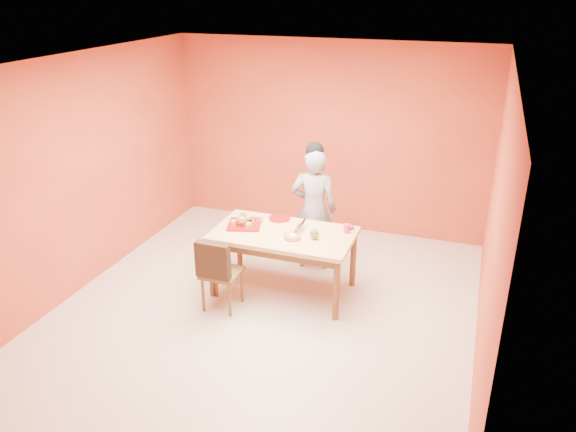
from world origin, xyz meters
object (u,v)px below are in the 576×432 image
(red_dinner_plate, at_px, (279,218))
(checker_tin, at_px, (349,227))
(dining_chair, at_px, (221,271))
(sponge_cake, at_px, (292,237))
(magenta_glass, at_px, (347,228))
(person, at_px, (314,209))
(pastry_platter, at_px, (245,224))
(egg_ornament, at_px, (315,234))
(dining_table, at_px, (283,240))

(red_dinner_plate, xyz_separation_m, checker_tin, (0.86, 0.00, 0.01))
(checker_tin, bearing_deg, dining_chair, -142.35)
(sponge_cake, height_order, checker_tin, sponge_cake)
(magenta_glass, bearing_deg, dining_chair, -146.04)
(person, relative_size, red_dinner_plate, 5.95)
(person, height_order, pastry_platter, person)
(person, xyz_separation_m, magenta_glass, (0.54, -0.49, 0.03))
(pastry_platter, bearing_deg, checker_tin, 15.09)
(sponge_cake, xyz_separation_m, egg_ornament, (0.23, 0.09, 0.03))
(pastry_platter, relative_size, checker_tin, 3.46)
(dining_table, height_order, sponge_cake, sponge_cake)
(egg_ornament, bearing_deg, dining_table, 151.40)
(pastry_platter, relative_size, red_dinner_plate, 1.44)
(dining_chair, bearing_deg, magenta_glass, 34.31)
(sponge_cake, bearing_deg, dining_chair, -148.33)
(magenta_glass, bearing_deg, egg_ornament, -134.86)
(red_dinner_plate, relative_size, sponge_cake, 1.33)
(dining_table, height_order, dining_chair, dining_chair)
(person, bearing_deg, sponge_cake, 81.31)
(magenta_glass, distance_m, checker_tin, 0.12)
(egg_ornament, bearing_deg, person, 88.05)
(dining_table, height_order, person, person)
(dining_chair, distance_m, magenta_glass, 1.49)
(egg_ornament, bearing_deg, magenta_glass, 25.51)
(dining_chair, xyz_separation_m, red_dinner_plate, (0.35, 0.93, 0.31))
(person, distance_m, magenta_glass, 0.73)
(dining_table, bearing_deg, magenta_glass, 18.84)
(red_dinner_plate, height_order, magenta_glass, magenta_glass)
(pastry_platter, distance_m, red_dinner_plate, 0.45)
(dining_table, distance_m, red_dinner_plate, 0.41)
(dining_chair, xyz_separation_m, egg_ornament, (0.91, 0.52, 0.37))
(egg_ornament, xyz_separation_m, checker_tin, (0.29, 0.41, -0.05))
(dining_table, bearing_deg, red_dinner_plate, 116.83)
(pastry_platter, xyz_separation_m, magenta_glass, (1.18, 0.20, 0.04))
(pastry_platter, bearing_deg, dining_table, -3.77)
(person, bearing_deg, pastry_platter, 37.17)
(person, bearing_deg, dining_chair, 52.86)
(dining_table, bearing_deg, person, 79.14)
(person, xyz_separation_m, red_dinner_plate, (-0.32, -0.37, -0.01))
(person, height_order, magenta_glass, person)
(red_dinner_plate, distance_m, checker_tin, 0.86)
(dining_chair, xyz_separation_m, checker_tin, (1.20, 0.93, 0.32))
(person, relative_size, checker_tin, 14.33)
(dining_table, distance_m, pastry_platter, 0.51)
(pastry_platter, xyz_separation_m, red_dinner_plate, (0.32, 0.32, -0.00))
(pastry_platter, height_order, sponge_cake, sponge_cake)
(checker_tin, bearing_deg, egg_ornament, -125.36)
(dining_chair, distance_m, egg_ornament, 1.11)
(pastry_platter, height_order, magenta_glass, magenta_glass)
(dining_table, distance_m, checker_tin, 0.77)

